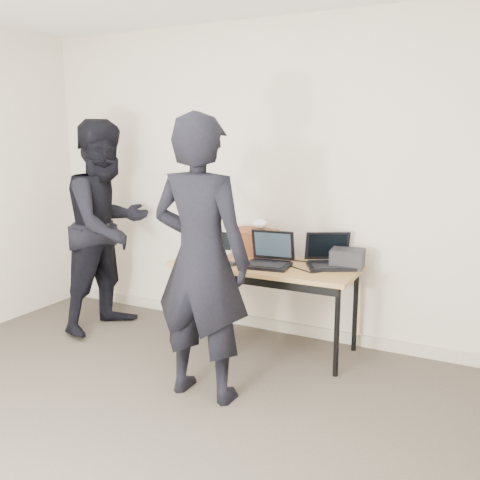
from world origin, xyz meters
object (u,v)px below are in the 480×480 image
Objects in this scene: leather_satchel at (256,242)px; person_observer at (108,227)px; laptop_right at (329,259)px; equipment_box at (347,258)px; desk at (264,271)px; person_typist at (201,260)px; laptop_beige at (212,252)px; laptop_center at (269,258)px.

leather_satchel is 1.34m from person_observer.
laptop_right is 1.88× the size of equipment_box.
laptop_right is at bearing 18.83° from desk.
person_typist reaches higher than desk.
laptop_center is (0.55, -0.03, 0.02)m from laptop_beige.
laptop_beige is 0.62× the size of laptop_right.
person_observer is (-1.45, -0.19, 0.28)m from desk.
laptop_right is at bearing 11.44° from laptop_beige.
person_observer reaches higher than desk.
leather_satchel is at bearing 147.13° from laptop_right.
laptop_center is at bearing -76.25° from person_observer.
leather_satchel is 0.20× the size of person_observer.
laptop_center is at bearing -39.53° from leather_satchel.
laptop_center reaches higher than equipment_box.
laptop_center is 1.52m from person_observer.
leather_satchel reaches higher than laptop_beige.
person_typist is (-0.09, -0.90, 0.17)m from laptop_center.
laptop_right is at bearing -172.73° from equipment_box.
laptop_right is 1.25× the size of leather_satchel.
leather_satchel is at bearing 36.87° from laptop_beige.
desk is 0.51m from laptop_beige.
person_observer is (-1.41, 0.74, -0.01)m from person_typist.
desk is 0.53m from laptop_right.
laptop_beige is 1.16× the size of equipment_box.
leather_satchel is (-0.18, 0.23, 0.19)m from desk.
laptop_center is 1.54× the size of equipment_box.
laptop_beige is 0.75× the size of laptop_center.
laptop_right reaches higher than equipment_box.
person_observer is (-1.94, -0.36, 0.16)m from laptop_right.
person_typist reaches higher than laptop_beige.
leather_satchel is at bearing 177.48° from equipment_box.
laptop_right is (0.44, 0.20, -0.00)m from laptop_center.
laptop_beige is 0.16× the size of person_observer.
desk is 5.94× the size of equipment_box.
person_observer is at bearing -173.42° from desk.
laptop_center is 0.21× the size of person_observer.
person_typist reaches higher than laptop_right.
person_observer reaches higher than equipment_box.
laptop_beige is at bearing 178.34° from desk.
person_typist is 1.01× the size of person_observer.
leather_satchel is at bearing 127.67° from desk.
laptop_center is 0.82× the size of laptop_right.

